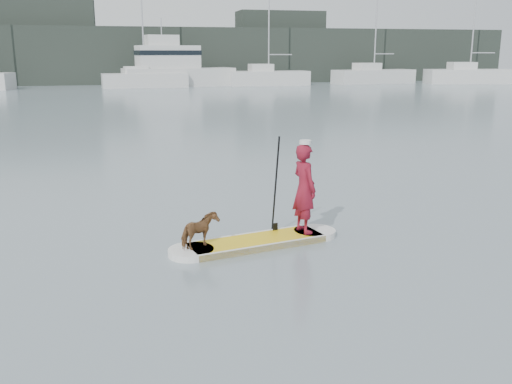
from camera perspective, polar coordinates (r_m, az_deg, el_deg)
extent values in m
plane|color=slate|center=(13.52, -8.26, -1.01)|extent=(140.00, 140.00, 0.00)
cube|color=yellow|center=(10.43, 0.00, -5.02)|extent=(2.61, 1.31, 0.12)
cylinder|color=silver|center=(9.98, -6.52, -5.99)|extent=(0.80, 0.80, 0.12)
cylinder|color=silver|center=(11.00, 5.89, -4.08)|extent=(0.80, 0.80, 0.12)
cube|color=silver|center=(10.75, -0.86, -4.44)|extent=(2.46, 0.58, 0.12)
cube|color=silver|center=(10.12, 0.91, -5.63)|extent=(2.46, 0.58, 0.12)
imported|color=maroon|center=(10.63, 4.86, 0.34)|extent=(0.53, 0.69, 1.68)
cylinder|color=silver|center=(10.46, 4.95, 5.00)|extent=(0.22, 0.22, 0.07)
imported|color=brown|center=(9.92, -5.66, -3.89)|extent=(0.77, 0.69, 0.61)
cylinder|color=black|center=(10.68, 1.97, 0.67)|extent=(0.10, 0.30, 1.89)
cube|color=black|center=(10.92, 1.93, -3.93)|extent=(0.10, 0.04, 0.32)
cube|color=silver|center=(57.87, -11.04, 10.89)|extent=(8.33, 3.13, 1.36)
cube|color=silver|center=(57.74, -11.91, 11.86)|extent=(2.41, 1.93, 0.68)
cylinder|color=#B7B7BC|center=(57.89, -11.32, 16.76)|extent=(0.14, 0.14, 10.50)
cylinder|color=#B7B7BC|center=(57.96, -9.97, 13.16)|extent=(2.33, 0.27, 0.10)
cube|color=silver|center=(60.60, 1.27, 11.31)|extent=(8.37, 2.80, 1.46)
cube|color=silver|center=(60.35, 0.49, 12.34)|extent=(2.36, 1.92, 0.73)
cylinder|color=#B7B7BC|center=(60.63, 1.30, 17.03)|extent=(0.15, 0.15, 10.63)
cylinder|color=#B7B7BC|center=(60.89, 2.45, 13.57)|extent=(2.50, 0.13, 0.10)
cube|color=silver|center=(65.50, 11.68, 11.24)|extent=(9.69, 4.36, 1.49)
cube|color=silver|center=(64.93, 11.04, 12.23)|extent=(2.92, 2.36, 0.74)
cylinder|color=#B7B7BC|center=(65.58, 11.98, 17.27)|extent=(0.15, 0.15, 12.33)
cylinder|color=#B7B7BC|center=(66.19, 12.71, 13.33)|extent=(2.53, 0.55, 0.11)
cube|color=silver|center=(59.42, -7.69, 11.31)|extent=(11.48, 5.26, 1.81)
cube|color=silver|center=(59.08, -8.81, 13.21)|extent=(6.46, 3.73, 2.21)
cube|color=silver|center=(58.94, -9.41, 14.75)|extent=(3.37, 2.38, 1.01)
cube|color=black|center=(59.07, -8.83, 13.60)|extent=(6.58, 3.82, 0.45)
cylinder|color=#B7B7BC|center=(58.98, -9.46, 16.02)|extent=(0.10, 0.10, 1.61)
cube|color=black|center=(66.03, -12.96, 13.15)|extent=(90.00, 6.00, 6.00)
cube|color=black|center=(67.61, -21.80, 13.82)|extent=(14.00, 4.00, 9.00)
cube|color=black|center=(69.71, 2.40, 14.32)|extent=(10.00, 4.00, 8.00)
cube|color=silver|center=(68.35, 20.56, 10.78)|extent=(9.84, 4.39, 1.54)
cube|color=silver|center=(67.93, 19.90, 11.80)|extent=(2.95, 2.41, 0.77)
cylinder|color=#B7B7BC|center=(68.44, 21.07, 16.59)|extent=(0.15, 0.15, 12.39)
cylinder|color=#B7B7BC|center=(68.86, 21.76, 12.81)|extent=(2.62, 0.55, 0.11)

